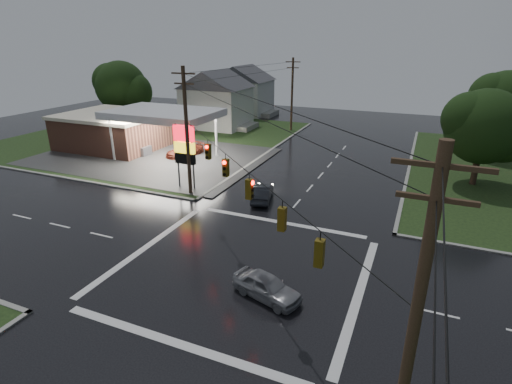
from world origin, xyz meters
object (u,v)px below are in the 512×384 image
at_px(utility_pole_nw, 187,131).
at_px(tree_ne_near, 486,127).
at_px(car_crossing, 267,287).
at_px(tree_nw_behind, 122,87).
at_px(pylon_sign, 184,146).
at_px(car_north, 262,193).
at_px(house_far, 243,89).
at_px(car_pump, 185,150).
at_px(gas_station, 121,128).
at_px(tree_ne_far, 506,103).
at_px(house_near, 217,98).
at_px(utility_pole_se, 413,334).
at_px(utility_pole_n, 292,94).

distance_m(utility_pole_nw, tree_ne_near, 26.74).
relative_size(utility_pole_nw, car_crossing, 2.77).
distance_m(utility_pole_nw, tree_nw_behind, 31.82).
distance_m(pylon_sign, car_north, 8.23).
distance_m(house_far, car_pump, 29.04).
height_order(gas_station, tree_ne_near, tree_ne_near).
height_order(tree_ne_near, tree_ne_far, tree_ne_far).
distance_m(tree_ne_near, car_crossing, 27.26).
xyz_separation_m(utility_pole_nw, house_far, (-12.45, 38.50, -1.32)).
distance_m(house_near, house_far, 12.04).
bearing_deg(car_crossing, utility_pole_se, -118.75).
bearing_deg(utility_pole_nw, utility_pole_se, -45.00).
distance_m(utility_pole_n, house_near, 11.67).
height_order(utility_pole_se, tree_nw_behind, utility_pole_se).
xyz_separation_m(tree_ne_far, car_north, (-20.12, -23.45, -5.49)).
bearing_deg(car_north, tree_nw_behind, -46.52).
distance_m(utility_pole_se, tree_nw_behind, 58.64).
height_order(tree_ne_near, car_pump, tree_ne_near).
distance_m(pylon_sign, utility_pole_se, 28.34).
bearing_deg(pylon_sign, utility_pole_n, 87.92).
relative_size(utility_pole_se, car_north, 2.62).
xyz_separation_m(utility_pole_se, tree_nw_behind, (-43.34, 39.49, 0.46)).
height_order(pylon_sign, house_far, house_far).
xyz_separation_m(pylon_sign, tree_ne_near, (24.64, 11.49, 1.55)).
xyz_separation_m(utility_pole_nw, tree_nw_behind, (-24.34, 20.49, 0.46)).
bearing_deg(car_crossing, car_pump, 58.65).
bearing_deg(tree_ne_far, gas_station, -161.54).
bearing_deg(utility_pole_nw, tree_nw_behind, 139.90).
relative_size(car_north, car_pump, 0.88).
bearing_deg(tree_ne_far, pylon_sign, -139.65).
relative_size(utility_pole_n, house_near, 0.95).
relative_size(house_near, car_north, 2.63).
relative_size(tree_nw_behind, tree_ne_near, 1.11).
bearing_deg(utility_pole_se, car_north, 121.89).
bearing_deg(tree_ne_near, utility_pole_n, 145.90).
relative_size(tree_ne_near, car_crossing, 2.26).
xyz_separation_m(pylon_sign, tree_ne_far, (27.65, 23.49, 2.17)).
relative_size(utility_pole_nw, car_pump, 2.32).
relative_size(utility_pole_n, car_crossing, 2.64).
relative_size(gas_station, utility_pole_se, 2.38).
bearing_deg(tree_nw_behind, utility_pole_n, 18.21).
xyz_separation_m(car_crossing, car_pump, (-19.07, 21.85, 0.01)).
distance_m(gas_station, tree_nw_behind, 13.63).
bearing_deg(utility_pole_nw, house_near, 113.37).
relative_size(pylon_sign, tree_nw_behind, 0.60).
height_order(utility_pole_nw, house_far, utility_pole_nw).
bearing_deg(house_far, tree_ne_far, -19.71).
bearing_deg(pylon_sign, utility_pole_se, -45.00).
distance_m(utility_pole_n, tree_ne_far, 26.96).
relative_size(utility_pole_se, utility_pole_n, 1.05).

